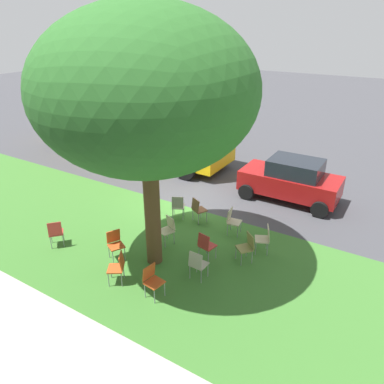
% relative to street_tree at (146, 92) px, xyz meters
% --- Properties ---
extents(ground, '(80.00, 80.00, 0.00)m').
position_rel_street_tree_xyz_m(ground, '(1.33, -3.56, -4.82)').
color(ground, '#424247').
extents(grass_verge, '(48.00, 6.00, 0.01)m').
position_rel_street_tree_xyz_m(grass_verge, '(1.33, -0.36, -4.81)').
color(grass_verge, '#3D752D').
rests_on(grass_verge, ground).
extents(street_tree, '(5.40, 5.40, 6.83)m').
position_rel_street_tree_xyz_m(street_tree, '(0.00, 0.00, 0.00)').
color(street_tree, brown).
rests_on(street_tree, ground).
extents(chair_0, '(0.48, 0.47, 0.88)m').
position_rel_street_tree_xyz_m(chair_0, '(-0.85, 1.22, -4.30)').
color(chair_0, '#C64C1E').
rests_on(chair_0, ground).
extents(chair_1, '(0.44, 0.44, 0.88)m').
position_rel_street_tree_xyz_m(chair_1, '(-1.48, 0.07, -4.30)').
color(chair_1, '#ADA393').
rests_on(chair_1, ground).
extents(chair_2, '(0.57, 0.56, 0.88)m').
position_rel_street_tree_xyz_m(chair_2, '(1.05, 0.47, -4.30)').
color(chair_2, '#C64C1E').
rests_on(chair_2, ground).
extents(chair_3, '(0.58, 0.57, 0.88)m').
position_rel_street_tree_xyz_m(chair_3, '(0.23, 1.27, -4.30)').
color(chair_3, '#C64C1E').
rests_on(chair_3, ground).
extents(chair_4, '(0.49, 0.50, 0.88)m').
position_rel_street_tree_xyz_m(chair_4, '(-1.24, -0.82, -4.30)').
color(chair_4, '#B7332D').
rests_on(chair_4, ground).
extents(chair_5, '(0.56, 0.56, 0.88)m').
position_rel_street_tree_xyz_m(chair_5, '(0.80, -2.45, -4.30)').
color(chair_5, '#ADA393').
rests_on(chair_5, ground).
extents(chair_6, '(0.59, 0.59, 0.88)m').
position_rel_street_tree_xyz_m(chair_6, '(3.01, 0.96, -4.30)').
color(chair_6, '#B7332D').
rests_on(chair_6, ground).
extents(chair_7, '(0.56, 0.55, 0.88)m').
position_rel_street_tree_xyz_m(chair_7, '(-2.53, -2.06, -4.30)').
color(chair_7, beige).
rests_on(chair_7, ground).
extents(chair_8, '(0.59, 0.59, 0.88)m').
position_rel_street_tree_xyz_m(chair_8, '(-2.26, -1.38, -4.30)').
color(chair_8, olive).
rests_on(chair_8, ground).
extents(chair_9, '(0.47, 0.47, 0.88)m').
position_rel_street_tree_xyz_m(chair_9, '(-1.26, -2.52, -4.30)').
color(chair_9, beige).
rests_on(chair_9, ground).
extents(chair_10, '(0.56, 0.56, 0.88)m').
position_rel_street_tree_xyz_m(chair_10, '(0.08, -2.61, -4.30)').
color(chair_10, brown).
rests_on(chair_10, ground).
extents(chair_11, '(0.53, 0.54, 0.88)m').
position_rel_street_tree_xyz_m(chair_11, '(0.22, -1.00, -4.30)').
color(chair_11, beige).
rests_on(chair_11, ground).
extents(parked_car, '(3.70, 1.92, 1.65)m').
position_rel_street_tree_xyz_m(parked_car, '(-2.05, -5.98, -3.98)').
color(parked_car, maroon).
rests_on(parked_car, ground).
extents(school_bus, '(10.40, 2.80, 2.88)m').
position_rel_street_tree_xyz_m(school_bus, '(6.44, -6.79, -3.06)').
color(school_bus, yellow).
rests_on(school_bus, ground).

